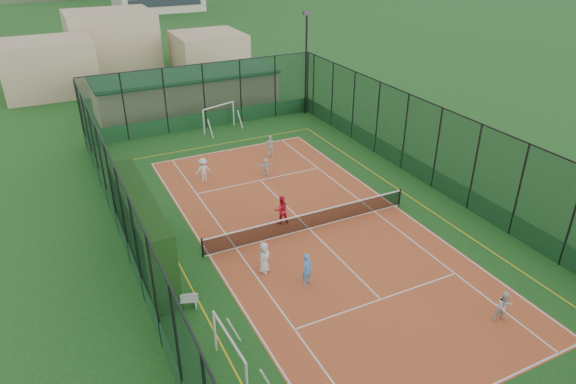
{
  "coord_description": "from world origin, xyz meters",
  "views": [
    {
      "loc": [
        -11.17,
        -20.08,
        14.13
      ],
      "look_at": [
        -0.17,
        2.17,
        1.2
      ],
      "focal_mm": 32.0,
      "sensor_mm": 36.0,
      "label": 1
    }
  ],
  "objects_px": {
    "child_near_left": "(264,257)",
    "child_near_right": "(504,307)",
    "child_far_back": "(266,167)",
    "child_far_left": "(203,170)",
    "coach": "(281,210)",
    "futsal_goal_far": "(219,118)",
    "child_far_right": "(270,146)",
    "child_near_mid": "(307,269)",
    "futsal_goal_near": "(230,356)",
    "clubhouse": "(187,91)",
    "white_bench": "(179,300)",
    "floodlight_ne": "(306,64)"
  },
  "relations": [
    {
      "from": "clubhouse",
      "to": "child_near_right",
      "type": "bearing_deg",
      "value": -83.57
    },
    {
      "from": "coach",
      "to": "child_near_mid",
      "type": "bearing_deg",
      "value": 84.68
    },
    {
      "from": "child_near_left",
      "to": "child_near_mid",
      "type": "relative_size",
      "value": 0.98
    },
    {
      "from": "futsal_goal_near",
      "to": "child_far_back",
      "type": "relative_size",
      "value": 2.5
    },
    {
      "from": "futsal_goal_near",
      "to": "child_far_back",
      "type": "xyz_separation_m",
      "value": [
        7.81,
        14.44,
        -0.34
      ]
    },
    {
      "from": "child_near_mid",
      "to": "child_far_back",
      "type": "bearing_deg",
      "value": 53.86
    },
    {
      "from": "white_bench",
      "to": "child_near_mid",
      "type": "bearing_deg",
      "value": 9.37
    },
    {
      "from": "child_near_left",
      "to": "child_far_left",
      "type": "xyz_separation_m",
      "value": [
        0.43,
        10.22,
        0.01
      ]
    },
    {
      "from": "child_far_back",
      "to": "coach",
      "type": "height_order",
      "value": "coach"
    },
    {
      "from": "futsal_goal_far",
      "to": "child_far_back",
      "type": "bearing_deg",
      "value": -110.03
    },
    {
      "from": "child_near_right",
      "to": "child_far_back",
      "type": "xyz_separation_m",
      "value": [
        -2.93,
        16.58,
        -0.12
      ]
    },
    {
      "from": "clubhouse",
      "to": "child_near_mid",
      "type": "bearing_deg",
      "value": -95.07
    },
    {
      "from": "child_near_left",
      "to": "child_near_right",
      "type": "relative_size",
      "value": 1.09
    },
    {
      "from": "floodlight_ne",
      "to": "futsal_goal_far",
      "type": "relative_size",
      "value": 2.74
    },
    {
      "from": "clubhouse",
      "to": "child_far_left",
      "type": "distance_m",
      "value": 14.53
    },
    {
      "from": "futsal_goal_near",
      "to": "child_near_left",
      "type": "xyz_separation_m",
      "value": [
        3.56,
        5.11,
        -0.16
      ]
    },
    {
      "from": "futsal_goal_near",
      "to": "coach",
      "type": "distance_m",
      "value": 10.63
    },
    {
      "from": "child_near_mid",
      "to": "child_far_right",
      "type": "relative_size",
      "value": 1.0
    },
    {
      "from": "futsal_goal_near",
      "to": "child_far_right",
      "type": "distance_m",
      "value": 19.32
    },
    {
      "from": "futsal_goal_near",
      "to": "clubhouse",
      "type": "bearing_deg",
      "value": -16.21
    },
    {
      "from": "coach",
      "to": "child_far_back",
      "type": "bearing_deg",
      "value": -97.98
    },
    {
      "from": "child_near_mid",
      "to": "child_far_left",
      "type": "distance_m",
      "value": 11.94
    },
    {
      "from": "child_near_left",
      "to": "child_far_back",
      "type": "height_order",
      "value": "child_near_left"
    },
    {
      "from": "coach",
      "to": "white_bench",
      "type": "bearing_deg",
      "value": 41.02
    },
    {
      "from": "floodlight_ne",
      "to": "futsal_goal_far",
      "type": "bearing_deg",
      "value": -175.55
    },
    {
      "from": "clubhouse",
      "to": "futsal_goal_near",
      "type": "bearing_deg",
      "value": -103.69
    },
    {
      "from": "child_near_left",
      "to": "child_near_right",
      "type": "distance_m",
      "value": 10.21
    },
    {
      "from": "child_near_right",
      "to": "child_far_left",
      "type": "relative_size",
      "value": 0.91
    },
    {
      "from": "futsal_goal_far",
      "to": "child_near_left",
      "type": "xyz_separation_m",
      "value": [
        -4.36,
        -18.36,
        -0.2
      ]
    },
    {
      "from": "coach",
      "to": "child_far_right",
      "type": "bearing_deg",
      "value": -102.51
    },
    {
      "from": "child_near_mid",
      "to": "coach",
      "type": "xyz_separation_m",
      "value": [
        1.27,
        5.26,
        0.01
      ]
    },
    {
      "from": "clubhouse",
      "to": "coach",
      "type": "xyz_separation_m",
      "value": [
        -1.04,
        -20.8,
        -0.78
      ]
    },
    {
      "from": "futsal_goal_far",
      "to": "coach",
      "type": "bearing_deg",
      "value": -116.22
    },
    {
      "from": "floodlight_ne",
      "to": "child_near_right",
      "type": "xyz_separation_m",
      "value": [
        -5.04,
        -26.22,
        -3.42
      ]
    },
    {
      "from": "floodlight_ne",
      "to": "white_bench",
      "type": "relative_size",
      "value": 5.55
    },
    {
      "from": "clubhouse",
      "to": "coach",
      "type": "height_order",
      "value": "clubhouse"
    },
    {
      "from": "child_far_right",
      "to": "child_far_back",
      "type": "xyz_separation_m",
      "value": [
        -1.46,
        -2.51,
        -0.2
      ]
    },
    {
      "from": "clubhouse",
      "to": "futsal_goal_far",
      "type": "bearing_deg",
      "value": -83.03
    },
    {
      "from": "futsal_goal_far",
      "to": "child_far_right",
      "type": "height_order",
      "value": "futsal_goal_far"
    },
    {
      "from": "child_far_back",
      "to": "coach",
      "type": "xyz_separation_m",
      "value": [
        -1.68,
        -5.76,
        0.21
      ]
    },
    {
      "from": "futsal_goal_near",
      "to": "futsal_goal_far",
      "type": "distance_m",
      "value": 24.76
    },
    {
      "from": "child_far_left",
      "to": "child_near_left",
      "type": "bearing_deg",
      "value": 87.42
    },
    {
      "from": "child_far_back",
      "to": "child_far_left",
      "type": "bearing_deg",
      "value": 5.55
    },
    {
      "from": "futsal_goal_near",
      "to": "child_near_right",
      "type": "height_order",
      "value": "futsal_goal_near"
    },
    {
      "from": "white_bench",
      "to": "futsal_goal_near",
      "type": "relative_size",
      "value": 0.51
    },
    {
      "from": "futsal_goal_far",
      "to": "child_near_left",
      "type": "distance_m",
      "value": 18.87
    },
    {
      "from": "child_near_mid",
      "to": "coach",
      "type": "bearing_deg",
      "value": 55.26
    },
    {
      "from": "child_far_back",
      "to": "child_near_right",
      "type": "bearing_deg",
      "value": 118.71
    },
    {
      "from": "child_near_mid",
      "to": "child_far_left",
      "type": "height_order",
      "value": "child_near_mid"
    },
    {
      "from": "white_bench",
      "to": "futsal_goal_far",
      "type": "bearing_deg",
      "value": 84.69
    }
  ]
}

